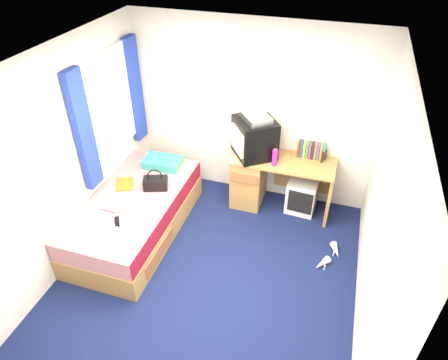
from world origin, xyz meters
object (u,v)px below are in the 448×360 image
(pillow, at_px, (162,162))
(vcr, at_px, (256,117))
(desk, at_px, (262,178))
(aerosol_can, at_px, (277,149))
(colour_swatch_fan, at_px, (112,225))
(crt_tv, at_px, (254,138))
(remote_control, at_px, (117,222))
(picture_frame, at_px, (324,156))
(magazine, at_px, (125,184))
(pink_water_bottle, at_px, (275,158))
(bed, at_px, (136,215))
(white_heels, at_px, (329,257))
(towel, at_px, (135,208))
(handbag, at_px, (156,183))
(water_bottle, at_px, (110,208))
(storage_cube, at_px, (302,195))

(pillow, relative_size, vcr, 1.24)
(desk, distance_m, aerosol_can, 0.46)
(pillow, bearing_deg, colour_swatch_fan, -91.86)
(crt_tv, height_order, remote_control, crt_tv)
(desk, bearing_deg, picture_frame, 8.92)
(colour_swatch_fan, bearing_deg, desk, 49.50)
(aerosol_can, height_order, magazine, aerosol_can)
(crt_tv, distance_m, pink_water_bottle, 0.38)
(pink_water_bottle, bearing_deg, bed, -149.63)
(white_heels, bearing_deg, aerosol_can, 133.82)
(pink_water_bottle, xyz_separation_m, towel, (-1.36, -1.12, -0.27))
(colour_swatch_fan, bearing_deg, handbag, 77.21)
(water_bottle, bearing_deg, magazine, 99.70)
(handbag, bearing_deg, colour_swatch_fan, -122.52)
(desk, bearing_deg, towel, -132.80)
(pillow, bearing_deg, towel, -83.60)
(desk, bearing_deg, vcr, 178.28)
(desk, distance_m, white_heels, 1.36)
(magazine, xyz_separation_m, remote_control, (0.27, -0.66, 0.00))
(bed, distance_m, crt_tv, 1.77)
(pillow, height_order, storage_cube, pillow)
(desk, height_order, water_bottle, desk)
(storage_cube, xyz_separation_m, vcr, (-0.68, -0.01, 1.05))
(remote_control, bearing_deg, handbag, 45.54)
(pillow, bearing_deg, aerosol_can, 15.68)
(storage_cube, bearing_deg, aerosol_can, 173.58)
(storage_cube, xyz_separation_m, magazine, (-2.12, -0.87, 0.31))
(handbag, bearing_deg, bed, -145.73)
(desk, bearing_deg, remote_control, -130.81)
(picture_frame, relative_size, pink_water_bottle, 0.66)
(colour_swatch_fan, bearing_deg, white_heels, 17.55)
(aerosol_can, bearing_deg, colour_swatch_fan, -131.90)
(colour_swatch_fan, bearing_deg, towel, 62.17)
(water_bottle, relative_size, white_heels, 0.40)
(handbag, height_order, white_heels, handbag)
(vcr, distance_m, remote_control, 2.05)
(picture_frame, bearing_deg, vcr, -152.83)
(crt_tv, height_order, towel, crt_tv)
(vcr, bearing_deg, picture_frame, 58.62)
(pillow, distance_m, magazine, 0.60)
(bed, relative_size, colour_swatch_fan, 9.09)
(bed, distance_m, pink_water_bottle, 1.86)
(colour_swatch_fan, bearing_deg, remote_control, 58.52)
(handbag, xyz_separation_m, towel, (-0.02, -0.48, -0.03))
(pillow, bearing_deg, magazine, -116.76)
(vcr, height_order, aerosol_can, vcr)
(remote_control, bearing_deg, white_heels, -16.89)
(desk, xyz_separation_m, crt_tv, (-0.13, 0.00, 0.59))
(picture_frame, height_order, aerosol_can, aerosol_can)
(towel, height_order, magazine, towel)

